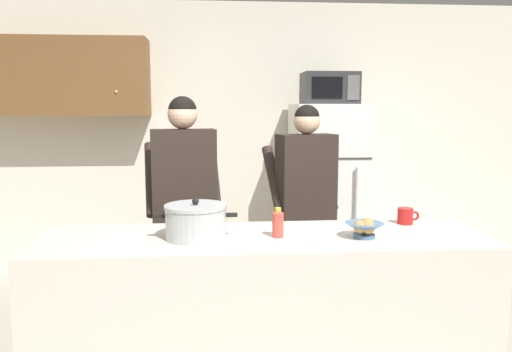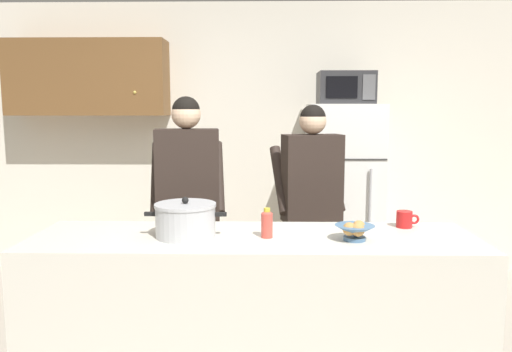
{
  "view_description": "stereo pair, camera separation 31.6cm",
  "coord_description": "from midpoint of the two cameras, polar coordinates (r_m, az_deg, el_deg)",
  "views": [
    {
      "loc": [
        -0.25,
        -2.57,
        1.6
      ],
      "look_at": [
        0.0,
        0.55,
        1.17
      ],
      "focal_mm": 34.69,
      "sensor_mm": 36.0,
      "label": 1
    },
    {
      "loc": [
        0.06,
        -2.58,
        1.6
      ],
      "look_at": [
        0.0,
        0.55,
        1.17
      ],
      "focal_mm": 34.69,
      "sensor_mm": 36.0,
      "label": 2
    }
  ],
  "objects": [
    {
      "name": "back_wall_unit",
      "position": [
        4.85,
        -0.67,
        5.32
      ],
      "size": [
        6.0,
        0.48,
        2.6
      ],
      "color": "silver",
      "rests_on": "ground"
    },
    {
      "name": "kitchen_island",
      "position": [
        2.82,
        3.1,
        -16.04
      ],
      "size": [
        2.39,
        0.68,
        0.92
      ],
      "primitive_type": "cube",
      "color": "silver",
      "rests_on": "ground"
    },
    {
      "name": "refrigerator",
      "position": [
        4.57,
        11.92,
        -2.21
      ],
      "size": [
        0.64,
        0.68,
        1.64
      ],
      "color": "white",
      "rests_on": "ground"
    },
    {
      "name": "microwave",
      "position": [
        4.49,
        12.31,
        9.89
      ],
      "size": [
        0.48,
        0.37,
        0.28
      ],
      "color": "#2D2D30",
      "rests_on": "refrigerator"
    },
    {
      "name": "person_near_pot",
      "position": [
        3.38,
        -5.27,
        -1.54
      ],
      "size": [
        0.55,
        0.47,
        1.68
      ],
      "color": "#726656",
      "rests_on": "ground"
    },
    {
      "name": "person_by_sink",
      "position": [
        3.59,
        8.92,
        -1.71
      ],
      "size": [
        0.56,
        0.5,
        1.63
      ],
      "color": "#726656",
      "rests_on": "ground"
    },
    {
      "name": "cooking_pot",
      "position": [
        2.64,
        -4.74,
        -5.11
      ],
      "size": [
        0.44,
        0.33,
        0.22
      ],
      "color": "silver",
      "rests_on": "kitchen_island"
    },
    {
      "name": "coffee_mug",
      "position": [
        3.01,
        19.71,
        -4.75
      ],
      "size": [
        0.13,
        0.09,
        0.1
      ],
      "color": "red",
      "rests_on": "kitchen_island"
    },
    {
      "name": "bread_bowl",
      "position": [
        2.65,
        14.73,
        -6.17
      ],
      "size": [
        0.21,
        0.21,
        0.1
      ],
      "color": "#4C7299",
      "rests_on": "kitchen_island"
    },
    {
      "name": "bottle_near_edge",
      "position": [
        2.62,
        4.74,
        -5.47
      ],
      "size": [
        0.06,
        0.06,
        0.16
      ],
      "color": "#D84C3F",
      "rests_on": "kitchen_island"
    }
  ]
}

